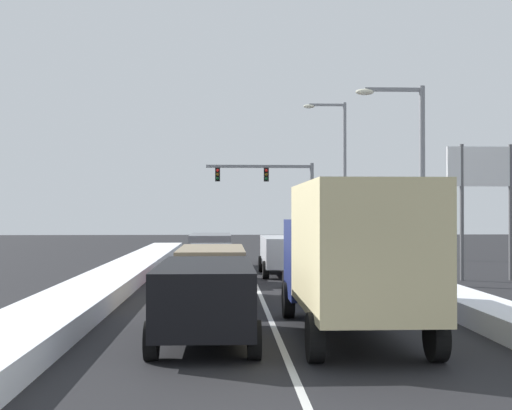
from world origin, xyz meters
name	(u,v)px	position (x,y,z in m)	size (l,w,h in m)	color
ground_plane	(259,292)	(0.00, 16.21, 0.00)	(120.00, 120.00, 0.00)	black
lane_stripe_between_right_lane_and_center_lane	(254,280)	(0.00, 20.26, 0.00)	(0.14, 44.57, 0.01)	silver
snow_bank_right_shoulder	(384,273)	(5.30, 20.26, 0.27)	(1.44, 44.57, 0.53)	white
snow_bank_left_shoulder	(122,274)	(-5.30, 20.26, 0.27)	(2.02, 44.57, 0.54)	white
box_truck_right_lane_nearest	(352,251)	(1.61, 7.32, 1.90)	(2.53, 7.20, 3.36)	navy
sedan_white_right_lane_second	(316,271)	(1.92, 15.55, 0.76)	(2.00, 4.50, 1.51)	silver
suv_silver_right_lane_third	(285,252)	(1.47, 22.49, 1.02)	(2.16, 4.90, 1.67)	#B7BABF
sedan_charcoal_right_lane_fourth	(282,250)	(1.81, 28.69, 0.76)	(2.00, 4.50, 1.51)	#38383D
suv_black_center_lane_nearest	(206,295)	(-1.57, 6.91, 1.02)	(2.16, 4.90, 1.67)	black
suv_tan_center_lane_second	(212,269)	(-1.58, 13.41, 1.02)	(2.16, 4.90, 1.67)	#937F60
sedan_maroon_center_lane_third	(211,263)	(-1.72, 19.45, 0.76)	(2.00, 4.50, 1.51)	maroon
suv_gray_center_lane_fourth	(211,247)	(-1.87, 26.34, 1.02)	(2.16, 4.90, 1.67)	slate
traffic_light_gantry	(279,187)	(2.57, 40.51, 4.50)	(7.54, 0.47, 6.20)	slate
street_lamp_right_near	(412,164)	(5.93, 18.23, 4.57)	(2.66, 0.36, 7.56)	gray
street_lamp_right_mid	(339,166)	(5.85, 34.44, 5.58)	(2.66, 0.36, 9.50)	gray
roadside_sign_right	(486,181)	(9.37, 19.75, 4.02)	(3.20, 0.16, 5.50)	#59595B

